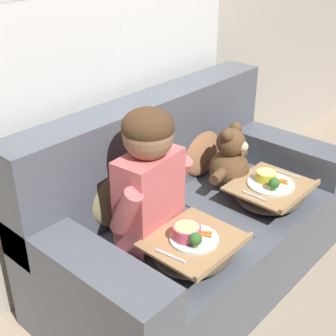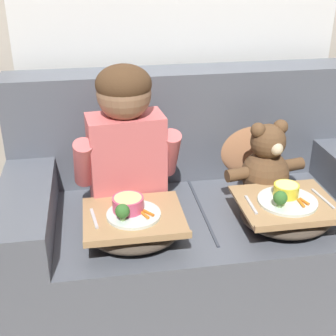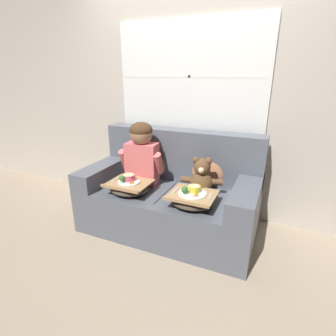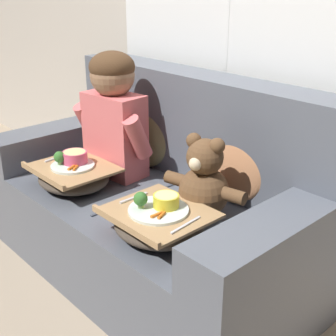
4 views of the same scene
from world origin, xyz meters
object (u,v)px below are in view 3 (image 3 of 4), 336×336
throw_pillow_behind_child (152,160)px  lap_tray_teddy (192,199)px  child_figure (142,151)px  lap_tray_child (129,187)px  couch (172,195)px  teddy_bear (201,179)px  throw_pillow_behind_teddy (208,168)px

throw_pillow_behind_child → lap_tray_teddy: bearing=-37.3°
child_figure → lap_tray_child: child_figure is taller
couch → throw_pillow_behind_child: couch is taller
teddy_bear → couch: bearing=173.3°
child_figure → teddy_bear: 0.67m
child_figure → couch: bearing=6.1°
couch → lap_tray_child: bearing=-137.1°
couch → lap_tray_child: 0.47m
throw_pillow_behind_child → couch: bearing=-30.5°
couch → lap_tray_teddy: size_ratio=4.26×
throw_pillow_behind_teddy → lap_tray_child: 0.82m
throw_pillow_behind_child → child_figure: (0.00, -0.22, 0.17)m
lap_tray_child → throw_pillow_behind_teddy: bearing=37.2°
couch → throw_pillow_behind_teddy: 0.47m
throw_pillow_behind_teddy → child_figure: 0.70m
lap_tray_child → lap_tray_teddy: bearing=-0.0°
child_figure → lap_tray_child: (-0.00, -0.27, -0.29)m
couch → throw_pillow_behind_teddy: bearing=30.5°
throw_pillow_behind_child → lap_tray_teddy: (0.64, -0.49, -0.13)m
throw_pillow_behind_teddy → lap_tray_teddy: (-0.00, -0.49, -0.13)m
throw_pillow_behind_teddy → teddy_bear: throw_pillow_behind_teddy is taller
lap_tray_child → child_figure: bearing=89.6°
throw_pillow_behind_child → lap_tray_teddy: 0.82m
child_figure → throw_pillow_behind_child: bearing=90.0°
couch → throw_pillow_behind_teddy: (0.32, 0.19, 0.28)m
couch → teddy_bear: bearing=-6.7°
teddy_bear → lap_tray_child: 0.70m
child_figure → lap_tray_teddy: 0.76m
couch → teddy_bear: size_ratio=4.28×
teddy_bear → throw_pillow_behind_child: bearing=160.6°
throw_pillow_behind_child → lap_tray_child: 0.51m
throw_pillow_behind_child → child_figure: size_ratio=0.64×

